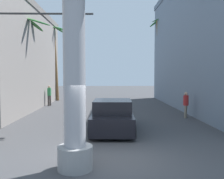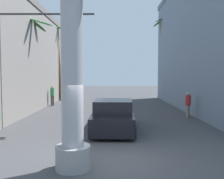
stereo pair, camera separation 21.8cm
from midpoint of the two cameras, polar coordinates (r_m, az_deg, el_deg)
The scene contains 10 objects.
ground_plane at distance 18.09m, azimuth -0.77°, elevation -5.42°, with size 84.96×84.96×0.00m, color #424244.
neon_sign_pole at distance 7.59m, azimuth -9.55°, elevation 19.48°, with size 2.71×1.03×10.33m.
street_lamp at distance 16.12m, azimuth 19.34°, elevation 9.76°, with size 2.28×0.28×7.75m.
traffic_light_mast at distance 13.49m, azimuth -19.33°, elevation 9.13°, with size 4.91×0.32×5.94m.
car_lead at distance 12.49m, azimuth -0.39°, elevation -6.19°, with size 2.21×4.86×1.56m.
palm_tree_far_right at distance 29.13m, azimuth 10.73°, elevation 9.10°, with size 3.21×3.41×9.21m.
palm_tree_mid_left at distance 19.00m, azimuth -19.18°, elevation 7.93°, with size 3.43×3.43×6.88m.
palm_tree_far_left at distance 27.42m, azimuth -13.07°, elevation 8.31°, with size 2.58×2.60×7.87m.
pedestrian_mid_right at distance 16.71m, azimuth 16.17°, elevation -2.94°, with size 0.46×0.46×1.67m.
pedestrian_far_left at distance 22.84m, azimuth -14.42°, elevation -0.99°, with size 0.48×0.48×1.81m.
Camera 1 is at (-0.24, -7.87, 2.80)m, focal length 40.00 mm.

